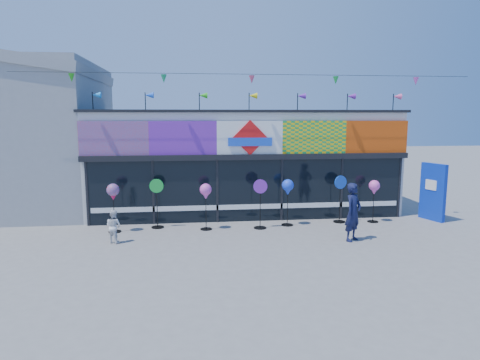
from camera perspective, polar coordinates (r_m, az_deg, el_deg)
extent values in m
plane|color=slate|center=(12.76, 3.44, -9.17)|extent=(80.00, 80.00, 0.00)
cube|color=silver|center=(18.18, 0.18, 2.62)|extent=(12.00, 5.00, 4.00)
cube|color=black|center=(15.79, 1.29, -1.41)|extent=(11.60, 0.12, 2.30)
cube|color=black|center=(15.58, 1.32, 3.10)|extent=(12.00, 0.30, 0.20)
cube|color=white|center=(15.87, 1.30, -3.56)|extent=(11.40, 0.10, 0.18)
cube|color=black|center=(18.09, 0.18, 9.10)|extent=(12.20, 5.20, 0.10)
cube|color=black|center=(16.04, -19.69, -1.75)|extent=(0.08, 0.14, 2.30)
cube|color=black|center=(15.68, -11.48, -1.64)|extent=(0.08, 0.14, 2.30)
cube|color=black|center=(15.66, -3.06, -1.50)|extent=(0.08, 0.14, 2.30)
cube|color=black|center=(15.99, 5.56, -1.32)|extent=(0.08, 0.14, 2.30)
cube|color=black|center=(16.62, 13.33, -1.13)|extent=(0.08, 0.14, 2.30)
cube|color=black|center=(17.54, 20.41, -0.94)|extent=(0.08, 0.14, 2.30)
cube|color=red|center=(15.62, -16.47, 5.34)|extent=(2.40, 0.08, 1.20)
cube|color=purple|center=(15.40, -7.60, 5.58)|extent=(2.40, 0.08, 1.20)
cube|color=white|center=(15.55, 1.32, 5.68)|extent=(2.40, 0.08, 1.20)
cube|color=yellow|center=(16.06, 9.88, 5.64)|extent=(2.40, 0.08, 1.20)
cube|color=#DC460B|center=(16.90, 17.74, 5.51)|extent=(2.40, 0.08, 1.20)
cube|color=red|center=(15.49, 1.35, 5.67)|extent=(1.27, 0.06, 1.27)
cube|color=blue|center=(15.48, 1.36, 5.11)|extent=(1.60, 0.05, 0.30)
cube|color=orange|center=(15.82, -13.66, -2.07)|extent=(0.78, 0.03, 0.78)
cube|color=#1930D8|center=(15.69, -9.42, -1.38)|extent=(0.92, 0.03, 0.92)
cube|color=purple|center=(15.61, -5.15, 0.09)|extent=(0.78, 0.03, 0.78)
cube|color=#FF310D|center=(15.80, -0.85, -2.27)|extent=(0.92, 0.03, 0.92)
cube|color=blue|center=(15.89, 3.37, -0.68)|extent=(0.78, 0.03, 0.78)
cube|color=#18A018|center=(16.11, 7.49, -0.02)|extent=(0.92, 0.03, 0.92)
cube|color=yellow|center=(16.50, 11.43, -1.37)|extent=(0.78, 0.03, 0.78)
cube|color=#1A2DE3|center=(16.86, 15.25, -0.53)|extent=(0.92, 0.03, 0.92)
cylinder|color=black|center=(15.97, -19.04, 9.78)|extent=(0.03, 0.03, 0.70)
cone|color=#1B8EEB|center=(15.95, -18.58, 10.70)|extent=(0.30, 0.22, 0.22)
cylinder|color=black|center=(15.69, -12.50, 10.07)|extent=(0.03, 0.03, 0.70)
cone|color=blue|center=(15.68, -12.02, 11.00)|extent=(0.30, 0.22, 0.22)
cylinder|color=black|center=(15.62, -5.44, 10.24)|extent=(0.03, 0.03, 0.70)
cone|color=green|center=(15.63, -4.93, 11.16)|extent=(0.30, 0.22, 0.22)
cylinder|color=black|center=(15.76, 1.22, 10.26)|extent=(0.03, 0.03, 0.70)
cone|color=yellow|center=(15.79, 1.74, 11.16)|extent=(0.30, 0.22, 0.22)
cylinder|color=black|center=(16.11, 7.68, 10.15)|extent=(0.03, 0.03, 0.70)
cone|color=purple|center=(16.15, 8.18, 11.02)|extent=(0.30, 0.22, 0.22)
cylinder|color=black|center=(16.68, 14.11, 9.92)|extent=(0.03, 0.03, 0.70)
cone|color=purple|center=(16.74, 14.60, 10.75)|extent=(0.30, 0.22, 0.22)
cylinder|color=black|center=(17.39, 19.74, 9.61)|extent=(0.03, 0.03, 0.70)
cone|color=#F95397|center=(17.46, 20.20, 10.40)|extent=(0.30, 0.22, 0.22)
cylinder|color=black|center=(15.18, 1.58, 13.92)|extent=(16.00, 0.01, 0.01)
cone|color=#1FA419|center=(15.49, -21.55, 12.56)|extent=(0.20, 0.20, 0.28)
cone|color=#179954|center=(15.03, -10.13, 13.16)|extent=(0.20, 0.20, 0.28)
cone|color=#D54769|center=(15.16, 1.58, 13.24)|extent=(0.20, 0.20, 0.28)
cone|color=green|center=(15.87, 12.64, 12.83)|extent=(0.20, 0.20, 0.28)
cone|color=#D948B6|center=(17.08, 22.40, 12.09)|extent=(0.20, 0.20, 0.28)
cube|color=gray|center=(20.53, -29.25, 5.02)|extent=(8.00, 7.00, 6.00)
cube|color=#0C31BA|center=(17.50, 24.32, -1.46)|extent=(0.50, 1.06, 2.14)
cube|color=white|center=(17.41, 24.13, -0.60)|extent=(0.20, 0.47, 0.37)
cylinder|color=black|center=(15.12, -16.35, -6.61)|extent=(0.42, 0.42, 0.03)
cylinder|color=black|center=(14.96, -16.46, -4.04)|extent=(0.03, 0.03, 1.36)
sphere|color=#D5144C|center=(14.82, -16.58, -1.27)|extent=(0.42, 0.42, 0.42)
cone|color=#D5144C|center=(14.86, -16.53, -2.26)|extent=(0.21, 0.21, 0.19)
cylinder|color=black|center=(15.34, -10.92, -6.19)|extent=(0.44, 0.44, 0.03)
cylinder|color=black|center=(15.17, -11.00, -3.52)|extent=(0.03, 0.03, 1.43)
cylinder|color=green|center=(15.04, -11.08, -0.78)|extent=(0.48, 0.07, 0.48)
cylinder|color=black|center=(14.88, -4.53, -6.53)|extent=(0.41, 0.41, 0.03)
cylinder|color=black|center=(14.72, -4.56, -3.99)|extent=(0.02, 0.02, 1.32)
sphere|color=#E24BBC|center=(14.58, -4.60, -1.27)|extent=(0.41, 0.41, 0.41)
cone|color=#E24BBC|center=(14.62, -4.59, -2.25)|extent=(0.20, 0.20, 0.18)
cylinder|color=black|center=(15.00, 2.69, -6.38)|extent=(0.44, 0.44, 0.03)
cylinder|color=black|center=(14.83, 2.71, -3.66)|extent=(0.03, 0.03, 1.42)
cylinder|color=purple|center=(14.70, 2.73, -0.86)|extent=(0.48, 0.10, 0.48)
cylinder|color=black|center=(15.47, 6.31, -5.96)|extent=(0.42, 0.42, 0.03)
cylinder|color=black|center=(15.31, 6.35, -3.42)|extent=(0.03, 0.03, 1.37)
sphere|color=blue|center=(15.18, 6.40, -0.70)|extent=(0.42, 0.42, 0.42)
cone|color=blue|center=(15.22, 6.38, -1.67)|extent=(0.21, 0.21, 0.19)
cylinder|color=black|center=(16.25, 13.08, -5.43)|extent=(0.44, 0.44, 0.03)
cylinder|color=black|center=(16.09, 13.17, -2.89)|extent=(0.03, 0.03, 1.43)
cylinder|color=blue|center=(15.96, 13.26, -0.29)|extent=(0.48, 0.16, 0.49)
cylinder|color=black|center=(16.59, 17.27, -5.32)|extent=(0.40, 0.40, 0.03)
cylinder|color=black|center=(16.45, 17.37, -3.09)|extent=(0.02, 0.02, 1.29)
sphere|color=#F150C1|center=(16.32, 17.48, -0.71)|extent=(0.40, 0.40, 0.40)
cone|color=#F150C1|center=(16.36, 17.44, -1.56)|extent=(0.20, 0.20, 0.18)
imported|color=#121639|center=(13.80, 14.86, -4.16)|extent=(0.79, 0.76, 1.83)
imported|color=white|center=(13.78, -16.50, -5.94)|extent=(0.58, 0.50, 1.03)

